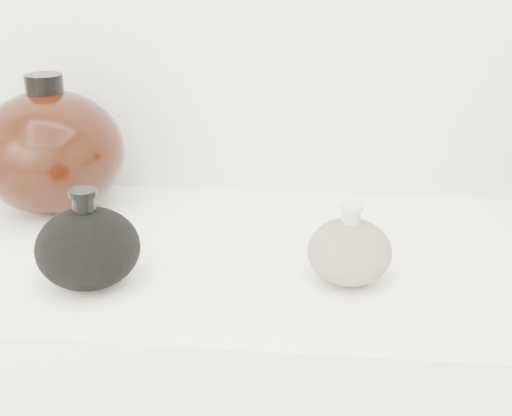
# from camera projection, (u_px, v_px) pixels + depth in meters

# --- Properties ---
(black_gourd_vase) EXTENTS (0.15, 0.15, 0.13)m
(black_gourd_vase) POSITION_uv_depth(u_px,v_px,m) (88.00, 247.00, 0.87)
(black_gourd_vase) COLOR black
(black_gourd_vase) RESTS_ON display_counter
(cream_gourd_vase) EXTENTS (0.12, 0.12, 0.10)m
(cream_gourd_vase) POSITION_uv_depth(u_px,v_px,m) (349.00, 251.00, 0.89)
(cream_gourd_vase) COLOR beige
(cream_gourd_vase) RESTS_ON display_counter
(left_round_pot) EXTENTS (0.28, 0.28, 0.22)m
(left_round_pot) POSITION_uv_depth(u_px,v_px,m) (51.00, 151.00, 1.10)
(left_round_pot) COLOR black
(left_round_pot) RESTS_ON display_counter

